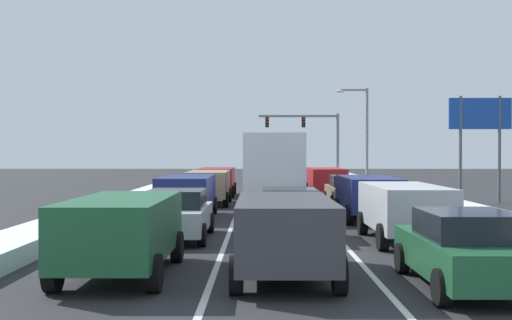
{
  "coord_description": "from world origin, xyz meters",
  "views": [
    {
      "loc": [
        -0.71,
        -6.98,
        2.67
      ],
      "look_at": [
        -0.99,
        45.59,
        1.96
      ],
      "focal_mm": 45.97,
      "sensor_mm": 36.0,
      "label": 1
    }
  ],
  "objects": [
    {
      "name": "ground_plane",
      "position": [
        0.0,
        21.68,
        0.0
      ],
      "size": [
        140.95,
        140.95,
        0.0
      ],
      "primitive_type": "plane",
      "color": "#28282B"
    },
    {
      "name": "lane_stripe_between_right_lane_and_center_lane",
      "position": [
        1.7,
        27.11,
        0.0
      ],
      "size": [
        0.14,
        59.63,
        0.01
      ],
      "primitive_type": "cube",
      "color": "silver",
      "rests_on": "ground"
    },
    {
      "name": "lane_stripe_between_center_lane_and_left_lane",
      "position": [
        -1.7,
        27.11,
        0.0
      ],
      "size": [
        0.14,
        59.63,
        0.01
      ],
      "primitive_type": "cube",
      "color": "silver",
      "rests_on": "ground"
    },
    {
      "name": "snow_bank_right_shoulder",
      "position": [
        7.0,
        27.11,
        0.33
      ],
      "size": [
        1.42,
        59.63,
        0.66
      ],
      "primitive_type": "cube",
      "color": "silver",
      "rests_on": "ground"
    },
    {
      "name": "snow_bank_left_shoulder",
      "position": [
        -7.0,
        27.11,
        0.25
      ],
      "size": [
        1.66,
        59.63,
        0.49
      ],
      "primitive_type": "cube",
      "color": "silver",
      "rests_on": "ground"
    },
    {
      "name": "sedan_green_right_lane_nearest",
      "position": [
        3.3,
        5.72,
        0.76
      ],
      "size": [
        2.0,
        4.5,
        1.51
      ],
      "color": "#1E5633",
      "rests_on": "ground"
    },
    {
      "name": "suv_silver_right_lane_second",
      "position": [
        3.53,
        12.18,
        1.02
      ],
      "size": [
        2.16,
        4.9,
        1.67
      ],
      "color": "#B7BABF",
      "rests_on": "ground"
    },
    {
      "name": "suv_navy_right_lane_third",
      "position": [
        3.48,
        18.26,
        1.02
      ],
      "size": [
        2.16,
        4.9,
        1.67
      ],
      "color": "navy",
      "rests_on": "ground"
    },
    {
      "name": "sedan_tan_right_lane_fourth",
      "position": [
        3.55,
        24.42,
        0.76
      ],
      "size": [
        2.0,
        4.5,
        1.51
      ],
      "color": "#937F60",
      "rests_on": "ground"
    },
    {
      "name": "suv_red_right_lane_fifth",
      "position": [
        3.21,
        31.36,
        1.02
      ],
      "size": [
        2.16,
        4.9,
        1.67
      ],
      "color": "maroon",
      "rests_on": "ground"
    },
    {
      "name": "suv_charcoal_center_lane_nearest",
      "position": [
        -0.19,
        6.8,
        1.02
      ],
      "size": [
        2.16,
        4.9,
        1.67
      ],
      "color": "#38383D",
      "rests_on": "ground"
    },
    {
      "name": "sedan_gray_center_lane_second",
      "position": [
        0.22,
        13.39,
        0.76
      ],
      "size": [
        2.0,
        4.5,
        1.51
      ],
      "color": "slate",
      "rests_on": "ground"
    },
    {
      "name": "box_truck_center_lane_third",
      "position": [
        -0.15,
        20.61,
        1.9
      ],
      "size": [
        2.53,
        7.2,
        3.36
      ],
      "color": "black",
      "rests_on": "ground"
    },
    {
      "name": "sedan_maroon_center_lane_fourth",
      "position": [
        -0.14,
        29.39,
        0.76
      ],
      "size": [
        2.0,
        4.5,
        1.51
      ],
      "color": "maroon",
      "rests_on": "ground"
    },
    {
      "name": "sedan_white_center_lane_fifth",
      "position": [
        0.17,
        34.96,
        0.76
      ],
      "size": [
        2.0,
        4.5,
        1.51
      ],
      "color": "silver",
      "rests_on": "ground"
    },
    {
      "name": "suv_green_left_lane_nearest",
      "position": [
        -3.65,
        6.98,
        1.02
      ],
      "size": [
        2.16,
        4.9,
        1.67
      ],
      "color": "#1E5633",
      "rests_on": "ground"
    },
    {
      "name": "sedan_silver_left_lane_second",
      "position": [
        -3.21,
        12.77,
        0.76
      ],
      "size": [
        2.0,
        4.5,
        1.51
      ],
      "color": "#B7BABF",
      "rests_on": "ground"
    },
    {
      "name": "suv_navy_left_lane_third",
      "position": [
        -3.61,
        19.04,
        1.02
      ],
      "size": [
        2.16,
        4.9,
        1.67
      ],
      "color": "navy",
      "rests_on": "ground"
    },
    {
      "name": "suv_tan_left_lane_fourth",
      "position": [
        -3.27,
        25.71,
        1.02
      ],
      "size": [
        2.16,
        4.9,
        1.67
      ],
      "color": "#937F60",
      "rests_on": "ground"
    },
    {
      "name": "suv_red_left_lane_fifth",
      "position": [
        -3.25,
        31.88,
        1.02
      ],
      "size": [
        2.16,
        4.9,
        1.67
      ],
      "color": "maroon",
      "rests_on": "ground"
    },
    {
      "name": "traffic_light_gantry",
      "position": [
        4.27,
        54.2,
        4.5
      ],
      "size": [
        7.54,
        0.47,
        6.2
      ],
      "color": "slate",
      "rests_on": "ground"
    },
    {
      "name": "street_lamp_right_mid",
      "position": [
        7.62,
        46.08,
        4.68
      ],
      "size": [
        2.66,
        0.36,
        7.77
      ],
      "color": "gray",
      "rests_on": "ground"
    },
    {
      "name": "roadside_sign_right",
      "position": [
        10.6,
        26.64,
        4.02
      ],
      "size": [
        3.2,
        0.16,
        5.5
      ],
      "color": "#59595B",
      "rests_on": "ground"
    }
  ]
}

